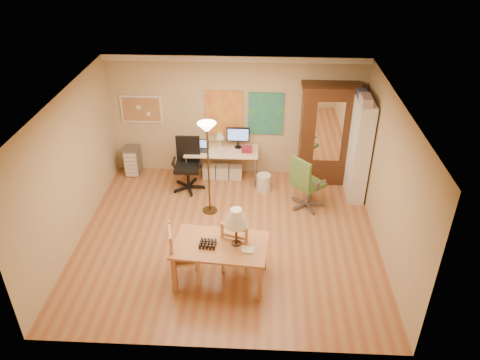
{
  "coord_description": "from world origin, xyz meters",
  "views": [
    {
      "loc": [
        0.57,
        -6.89,
        5.42
      ],
      "look_at": [
        0.21,
        0.3,
        1.08
      ],
      "focal_mm": 35.0,
      "sensor_mm": 36.0,
      "label": 1
    }
  ],
  "objects_px": {
    "computer_desk": "(224,161)",
    "armoire": "(326,140)",
    "dining_table": "(226,237)",
    "office_chair_black": "(188,176)",
    "bookshelf": "(359,150)",
    "office_chair_green": "(306,194)"
  },
  "relations": [
    {
      "from": "dining_table",
      "to": "office_chair_green",
      "type": "distance_m",
      "value": 2.71
    },
    {
      "from": "dining_table",
      "to": "computer_desk",
      "type": "distance_m",
      "value": 3.32
    },
    {
      "from": "dining_table",
      "to": "armoire",
      "type": "height_order",
      "value": "armoire"
    },
    {
      "from": "computer_desk",
      "to": "office_chair_green",
      "type": "relative_size",
      "value": 1.38
    },
    {
      "from": "computer_desk",
      "to": "office_chair_black",
      "type": "height_order",
      "value": "computer_desk"
    },
    {
      "from": "office_chair_green",
      "to": "bookshelf",
      "type": "height_order",
      "value": "bookshelf"
    },
    {
      "from": "dining_table",
      "to": "office_chair_black",
      "type": "xyz_separation_m",
      "value": [
        -1.04,
        2.82,
        -0.58
      ]
    },
    {
      "from": "office_chair_black",
      "to": "bookshelf",
      "type": "height_order",
      "value": "bookshelf"
    },
    {
      "from": "office_chair_black",
      "to": "office_chair_green",
      "type": "height_order",
      "value": "office_chair_green"
    },
    {
      "from": "office_chair_black",
      "to": "bookshelf",
      "type": "xyz_separation_m",
      "value": [
        3.53,
        -0.07,
        0.75
      ]
    },
    {
      "from": "office_chair_green",
      "to": "armoire",
      "type": "height_order",
      "value": "armoire"
    },
    {
      "from": "armoire",
      "to": "dining_table",
      "type": "bearing_deg",
      "value": -119.61
    },
    {
      "from": "computer_desk",
      "to": "bookshelf",
      "type": "distance_m",
      "value": 2.92
    },
    {
      "from": "computer_desk",
      "to": "office_chair_black",
      "type": "bearing_deg",
      "value": -148.16
    },
    {
      "from": "office_chair_black",
      "to": "armoire",
      "type": "distance_m",
      "value": 3.06
    },
    {
      "from": "armoire",
      "to": "computer_desk",
      "type": "bearing_deg",
      "value": -177.87
    },
    {
      "from": "office_chair_green",
      "to": "armoire",
      "type": "distance_m",
      "value": 1.39
    },
    {
      "from": "computer_desk",
      "to": "armoire",
      "type": "relative_size",
      "value": 0.72
    },
    {
      "from": "bookshelf",
      "to": "computer_desk",
      "type": "bearing_deg",
      "value": 169.4
    },
    {
      "from": "office_chair_black",
      "to": "office_chair_green",
      "type": "bearing_deg",
      "value": -13.62
    },
    {
      "from": "dining_table",
      "to": "bookshelf",
      "type": "relative_size",
      "value": 0.74
    },
    {
      "from": "computer_desk",
      "to": "armoire",
      "type": "height_order",
      "value": "armoire"
    }
  ]
}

